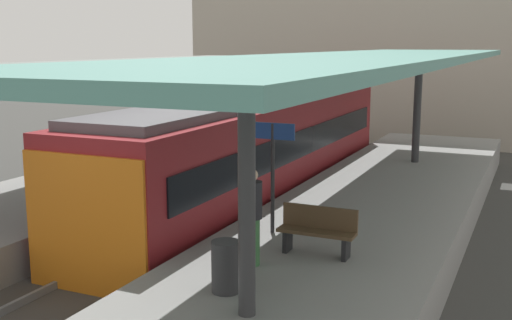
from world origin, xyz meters
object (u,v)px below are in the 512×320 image
at_px(platform_sign, 273,153).
at_px(passenger_far_end, 252,216).
at_px(commuter_train, 257,149).
at_px(litter_bin, 226,267).
at_px(passenger_near_bench, 122,142).
at_px(passenger_mid_platform, 96,160).
at_px(platform_bench, 318,229).

height_order(platform_sign, passenger_far_end, platform_sign).
relative_size(commuter_train, litter_bin, 19.03).
xyz_separation_m(commuter_train, passenger_near_bench, (-4.10, -0.84, 0.08)).
height_order(commuter_train, passenger_mid_platform, commuter_train).
distance_m(litter_bin, passenger_far_end, 1.33).
distance_m(commuter_train, passenger_mid_platform, 4.65).
xyz_separation_m(platform_bench, platform_sign, (-1.25, 0.88, 1.16)).
xyz_separation_m(litter_bin, passenger_far_end, (-0.14, 1.23, 0.47)).
xyz_separation_m(platform_bench, passenger_near_bench, (-7.96, 5.09, 0.35)).
bearing_deg(platform_sign, passenger_near_bench, 147.93).
bearing_deg(platform_sign, platform_bench, -35.25).
height_order(commuter_train, platform_bench, commuter_train).
height_order(litter_bin, passenger_far_end, passenger_far_end).
xyz_separation_m(commuter_train, passenger_far_end, (3.02, -6.92, 0.14)).
xyz_separation_m(platform_bench, passenger_far_end, (-0.84, -1.00, 0.41)).
height_order(passenger_mid_platform, passenger_far_end, passenger_far_end).
relative_size(platform_sign, passenger_far_end, 1.32).
bearing_deg(litter_bin, passenger_mid_platform, 143.26).
height_order(platform_sign, passenger_mid_platform, platform_sign).
distance_m(passenger_near_bench, passenger_far_end, 9.36).
relative_size(platform_sign, litter_bin, 2.76).
distance_m(commuter_train, passenger_far_end, 7.56).
height_order(platform_bench, platform_sign, platform_sign).
bearing_deg(platform_bench, litter_bin, -107.53).
distance_m(platform_bench, platform_sign, 1.92).
distance_m(platform_sign, passenger_far_end, 2.07).
relative_size(platform_bench, platform_sign, 0.63).
bearing_deg(platform_sign, passenger_mid_platform, 166.14).
height_order(commuter_train, platform_sign, commuter_train).
xyz_separation_m(commuter_train, platform_bench, (3.86, -5.93, -0.26)).
bearing_deg(passenger_mid_platform, commuter_train, 52.88).
bearing_deg(passenger_mid_platform, platform_sign, -13.86).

